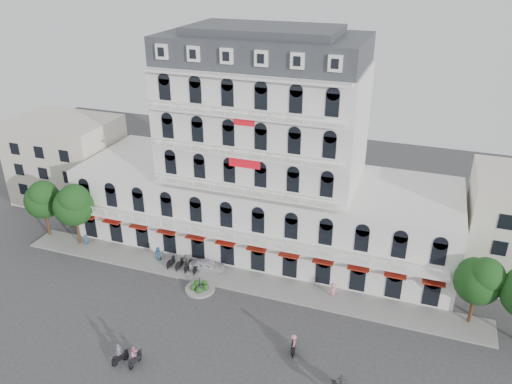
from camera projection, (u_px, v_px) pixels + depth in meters
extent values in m
plane|color=#38383A|center=(202.00, 332.00, 47.45)|extent=(120.00, 120.00, 0.00)
cube|color=gray|center=(236.00, 279.00, 55.06)|extent=(53.00, 4.00, 0.16)
cube|color=silver|center=(263.00, 208.00, 60.78)|extent=(45.00, 14.00, 9.00)
cube|color=silver|center=(263.00, 121.00, 56.00)|extent=(22.00, 12.00, 13.00)
cube|color=#2D3035|center=(264.00, 48.00, 52.53)|extent=(21.56, 11.76, 3.00)
cube|color=#2D3035|center=(264.00, 30.00, 51.70)|extent=(15.84, 8.64, 0.80)
cube|color=maroon|center=(241.00, 246.00, 54.85)|extent=(40.50, 1.00, 0.15)
cube|color=red|center=(244.00, 161.00, 51.89)|extent=(3.50, 0.10, 1.40)
cube|color=beige|center=(68.00, 160.00, 70.84)|extent=(14.00, 10.00, 12.00)
cylinder|color=gray|center=(200.00, 289.00, 53.39)|extent=(3.20, 3.20, 0.24)
cylinder|color=black|center=(200.00, 283.00, 53.06)|extent=(0.08, 0.08, 1.40)
sphere|color=#244B19|center=(206.00, 288.00, 53.04)|extent=(0.70, 0.70, 0.70)
sphere|color=#244B19|center=(204.00, 283.00, 53.75)|extent=(0.70, 0.70, 0.70)
sphere|color=#244B19|center=(197.00, 283.00, 53.78)|extent=(0.70, 0.70, 0.70)
sphere|color=#244B19|center=(193.00, 287.00, 53.08)|extent=(0.70, 0.70, 0.70)
sphere|color=#244B19|center=(199.00, 290.00, 52.62)|extent=(0.70, 0.70, 0.70)
cylinder|color=#382314|center=(48.00, 223.00, 62.99)|extent=(0.36, 0.36, 3.52)
sphere|color=#123916|center=(43.00, 201.00, 61.60)|extent=(4.48, 4.48, 4.48)
sphere|color=#123916|center=(43.00, 195.00, 60.74)|extent=(3.52, 3.52, 3.52)
sphere|color=#123916|center=(41.00, 194.00, 61.69)|extent=(3.20, 3.20, 3.20)
cylinder|color=#382314|center=(78.00, 231.00, 61.01)|extent=(0.36, 0.36, 3.74)
sphere|color=#123916|center=(74.00, 206.00, 59.54)|extent=(4.76, 4.76, 4.76)
sphere|color=#123916|center=(74.00, 200.00, 58.65)|extent=(3.74, 3.74, 3.74)
sphere|color=#123916|center=(72.00, 200.00, 59.62)|extent=(3.40, 3.40, 3.40)
cylinder|color=#382314|center=(472.00, 308.00, 47.99)|extent=(0.36, 0.36, 3.43)
sphere|color=#123916|center=(478.00, 282.00, 46.63)|extent=(4.37, 4.37, 4.37)
sphere|color=#123916|center=(486.00, 276.00, 45.79)|extent=(3.43, 3.43, 3.43)
sphere|color=#123916|center=(474.00, 274.00, 46.74)|extent=(3.12, 3.12, 3.12)
imported|color=silver|center=(207.00, 266.00, 56.34)|extent=(4.27, 2.28, 1.38)
cube|color=black|center=(120.00, 358.00, 43.73)|extent=(1.00, 1.49, 0.35)
torus|color=black|center=(126.00, 357.00, 44.18)|extent=(0.38, 0.59, 0.60)
torus|color=black|center=(115.00, 363.00, 43.50)|extent=(0.38, 0.59, 0.60)
imported|color=slate|center=(119.00, 352.00, 43.42)|extent=(0.61, 0.69, 1.60)
cube|color=black|center=(135.00, 360.00, 43.51)|extent=(0.54, 1.53, 0.35)
torus|color=black|center=(139.00, 358.00, 44.07)|extent=(0.19, 0.61, 0.60)
torus|color=black|center=(131.00, 366.00, 43.18)|extent=(0.19, 0.61, 0.60)
imported|color=pink|center=(134.00, 354.00, 43.21)|extent=(0.69, 0.84, 1.59)
imported|color=slate|center=(342.00, 381.00, 40.46)|extent=(0.93, 0.41, 1.56)
cube|color=black|center=(293.00, 348.00, 44.86)|extent=(0.64, 1.54, 0.35)
torus|color=black|center=(293.00, 354.00, 44.49)|extent=(0.23, 0.61, 0.60)
torus|color=black|center=(294.00, 346.00, 45.47)|extent=(0.23, 0.61, 0.60)
imported|color=#CD6C7A|center=(293.00, 342.00, 44.57)|extent=(0.75, 1.08, 1.53)
imported|color=navy|center=(158.00, 254.00, 58.13)|extent=(0.95, 0.69, 1.79)
imported|color=slate|center=(186.00, 260.00, 57.09)|extent=(1.01, 0.72, 1.60)
imported|color=pink|center=(333.00, 290.00, 51.94)|extent=(1.29, 1.06, 1.74)
imported|color=#29547C|center=(86.00, 240.00, 61.19)|extent=(0.54, 0.66, 1.56)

